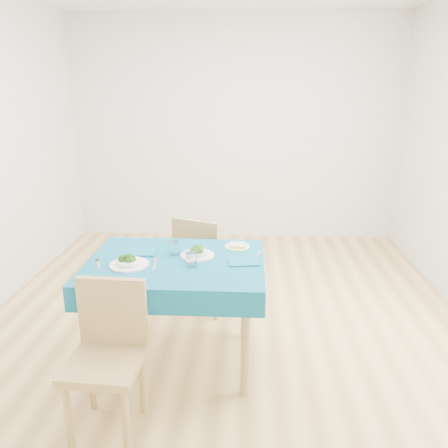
# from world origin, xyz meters

# --- Properties ---
(room_shell) EXTENTS (4.02, 4.52, 2.73)m
(room_shell) POSITION_xyz_m (0.00, 0.00, 1.35)
(room_shell) COLOR #AB8347
(room_shell) RESTS_ON ground
(table) EXTENTS (1.15, 0.87, 0.76)m
(table) POSITION_xyz_m (-0.29, -0.53, 0.38)
(table) COLOR #0A4F6D
(table) RESTS_ON ground
(chair_near) EXTENTS (0.41, 0.45, 0.98)m
(chair_near) POSITION_xyz_m (-0.57, -1.21, 0.49)
(chair_near) COLOR #9B7B48
(chair_near) RESTS_ON ground
(chair_far) EXTENTS (0.55, 0.57, 1.02)m
(chair_far) POSITION_xyz_m (-0.17, 0.26, 0.51)
(chair_far) COLOR #9B7B48
(chair_far) RESTS_ON ground
(bowl_near) EXTENTS (0.25, 0.25, 0.08)m
(bowl_near) POSITION_xyz_m (-0.57, -0.64, 0.80)
(bowl_near) COLOR white
(bowl_near) RESTS_ON table
(bowl_far) EXTENTS (0.23, 0.23, 0.07)m
(bowl_far) POSITION_xyz_m (-0.15, -0.45, 0.79)
(bowl_far) COLOR white
(bowl_far) RESTS_ON table
(fork_near) EXTENTS (0.09, 0.17, 0.00)m
(fork_near) POSITION_xyz_m (-0.77, -0.63, 0.76)
(fork_near) COLOR silver
(fork_near) RESTS_ON table
(knife_near) EXTENTS (0.05, 0.23, 0.00)m
(knife_near) POSITION_xyz_m (-0.41, -0.60, 0.76)
(knife_near) COLOR silver
(knife_near) RESTS_ON table
(fork_far) EXTENTS (0.08, 0.17, 0.00)m
(fork_far) POSITION_xyz_m (-0.21, -0.45, 0.76)
(fork_far) COLOR silver
(fork_far) RESTS_ON table
(knife_far) EXTENTS (0.10, 0.21, 0.00)m
(knife_far) POSITION_xyz_m (0.24, -0.44, 0.76)
(knife_far) COLOR silver
(knife_far) RESTS_ON table
(napkin_near) EXTENTS (0.23, 0.17, 0.01)m
(napkin_near) POSITION_xyz_m (-0.56, -0.42, 0.76)
(napkin_near) COLOR #0E5979
(napkin_near) RESTS_ON table
(napkin_far) EXTENTS (0.22, 0.16, 0.01)m
(napkin_far) POSITION_xyz_m (0.16, -0.55, 0.76)
(napkin_far) COLOR #0E5979
(napkin_far) RESTS_ON table
(tumbler_center) EXTENTS (0.07, 0.07, 0.09)m
(tumbler_center) POSITION_xyz_m (-0.32, -0.42, 0.80)
(tumbler_center) COLOR white
(tumbler_center) RESTS_ON table
(tumbler_side) EXTENTS (0.07, 0.07, 0.09)m
(tumbler_side) POSITION_xyz_m (-0.17, -0.62, 0.80)
(tumbler_side) COLOR white
(tumbler_side) RESTS_ON table
(side_plate) EXTENTS (0.18, 0.18, 0.01)m
(side_plate) POSITION_xyz_m (0.11, -0.26, 0.76)
(side_plate) COLOR #ACE26E
(side_plate) RESTS_ON table
(bread_slice) EXTENTS (0.11, 0.11, 0.02)m
(bread_slice) POSITION_xyz_m (0.11, -0.26, 0.78)
(bread_slice) COLOR beige
(bread_slice) RESTS_ON side_plate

